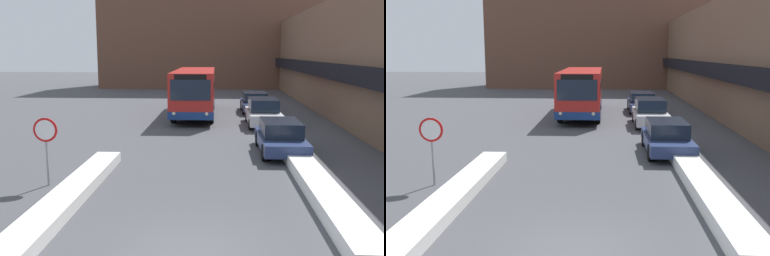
# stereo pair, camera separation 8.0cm
# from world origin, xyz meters

# --- Properties ---
(ground_plane) EXTENTS (160.00, 160.00, 0.00)m
(ground_plane) POSITION_xyz_m (0.00, 0.00, 0.00)
(ground_plane) COLOR #47474C
(building_row_right) EXTENTS (5.50, 60.00, 7.42)m
(building_row_right) POSITION_xyz_m (9.97, 24.00, 3.70)
(building_row_right) COLOR brown
(building_row_right) RESTS_ON ground_plane
(building_backdrop_far) EXTENTS (26.00, 8.00, 13.50)m
(building_backdrop_far) POSITION_xyz_m (0.00, 44.07, 6.75)
(building_backdrop_far) COLOR brown
(building_backdrop_far) RESTS_ON ground_plane
(snow_bank_left) EXTENTS (0.90, 9.38, 0.36)m
(snow_bank_left) POSITION_xyz_m (-3.60, 2.97, 0.18)
(snow_bank_left) COLOR silver
(snow_bank_left) RESTS_ON ground_plane
(snow_bank_right) EXTENTS (0.90, 10.82, 0.42)m
(snow_bank_right) POSITION_xyz_m (3.60, 4.82, 0.21)
(snow_bank_right) COLOR silver
(snow_bank_right) RESTS_ON ground_plane
(city_bus) EXTENTS (2.55, 10.19, 3.00)m
(city_bus) POSITION_xyz_m (-0.90, 19.95, 1.65)
(city_bus) COLOR red
(city_bus) RESTS_ON ground_plane
(parked_car_front) EXTENTS (1.80, 4.32, 1.35)m
(parked_car_front) POSITION_xyz_m (3.20, 9.42, 0.69)
(parked_car_front) COLOR navy
(parked_car_front) RESTS_ON ground_plane
(parked_car_middle) EXTENTS (1.82, 4.42, 1.55)m
(parked_car_middle) POSITION_xyz_m (3.20, 16.19, 0.76)
(parked_car_middle) COLOR silver
(parked_car_middle) RESTS_ON ground_plane
(parked_car_back) EXTENTS (1.84, 4.33, 1.38)m
(parked_car_back) POSITION_xyz_m (3.20, 21.84, 0.70)
(parked_car_back) COLOR navy
(parked_car_back) RESTS_ON ground_plane
(stop_sign) EXTENTS (0.76, 0.08, 2.17)m
(stop_sign) POSITION_xyz_m (-4.76, 4.51, 1.57)
(stop_sign) COLOR gray
(stop_sign) RESTS_ON ground_plane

